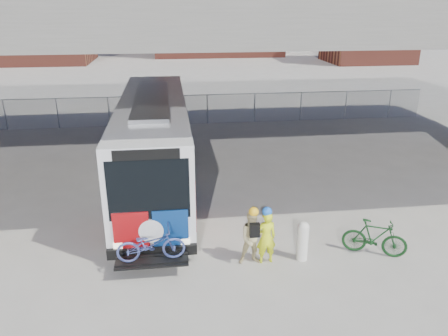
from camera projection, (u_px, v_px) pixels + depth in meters
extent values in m
plane|color=#9E9991|center=(210.00, 207.00, 16.25)|extent=(160.00, 160.00, 0.00)
cube|color=silver|center=(154.00, 140.00, 17.57)|extent=(2.55, 12.00, 3.20)
cube|color=black|center=(154.00, 121.00, 17.81)|extent=(2.61, 11.00, 1.28)
cube|color=black|center=(149.00, 190.00, 11.92)|extent=(2.24, 0.12, 1.76)
cube|color=black|center=(146.00, 154.00, 11.55)|extent=(1.78, 0.12, 0.30)
cube|color=black|center=(152.00, 251.00, 12.49)|extent=(2.55, 0.20, 0.30)
cube|color=maroon|center=(131.00, 232.00, 12.22)|extent=(1.00, 0.08, 1.20)
cube|color=navy|center=(171.00, 229.00, 12.35)|extent=(1.00, 0.08, 1.20)
cylinder|color=silver|center=(151.00, 231.00, 12.27)|extent=(0.70, 0.06, 0.70)
cube|color=gray|center=(152.00, 99.00, 16.98)|extent=(1.28, 7.20, 0.14)
cube|color=black|center=(152.00, 261.00, 12.03)|extent=(2.00, 0.70, 0.06)
cylinder|color=black|center=(117.00, 225.00, 13.87)|extent=(0.30, 1.00, 1.00)
cylinder|color=black|center=(190.00, 221.00, 14.14)|extent=(0.30, 1.00, 1.00)
cylinder|color=black|center=(135.00, 144.00, 21.85)|extent=(0.30, 1.00, 1.00)
cylinder|color=black|center=(181.00, 142.00, 22.12)|extent=(0.30, 1.00, 1.00)
cube|color=maroon|center=(112.00, 194.00, 14.12)|extent=(0.06, 2.60, 1.70)
cube|color=navy|center=(117.00, 176.00, 15.61)|extent=(0.06, 1.40, 1.70)
cube|color=maroon|center=(193.00, 190.00, 14.43)|extent=(0.06, 2.60, 1.70)
cube|color=navy|center=(190.00, 173.00, 15.92)|extent=(0.06, 1.40, 1.70)
imported|color=#455398|center=(151.00, 244.00, 11.84)|extent=(1.89, 0.75, 0.98)
cube|color=#605E59|center=(199.00, 12.00, 17.57)|extent=(40.00, 16.00, 1.50)
cylinder|color=gray|center=(58.00, 114.00, 26.12)|extent=(0.06, 0.06, 1.80)
cylinder|color=gray|center=(126.00, 112.00, 26.59)|extent=(0.06, 0.06, 1.80)
cylinder|color=gray|center=(191.00, 110.00, 27.06)|extent=(0.06, 0.06, 1.80)
cylinder|color=gray|center=(255.00, 108.00, 27.53)|extent=(0.06, 0.06, 1.80)
cylinder|color=gray|center=(316.00, 106.00, 28.00)|extent=(0.06, 0.06, 1.80)
cylinder|color=gray|center=(375.00, 105.00, 28.47)|extent=(0.06, 0.06, 1.80)
plane|color=gray|center=(191.00, 110.00, 27.06)|extent=(30.00, 0.00, 30.00)
cube|color=gray|center=(191.00, 95.00, 26.74)|extent=(30.00, 0.05, 0.04)
cube|color=brown|center=(30.00, 21.00, 54.11)|extent=(14.00, 10.00, 10.00)
cube|color=brown|center=(216.00, 11.00, 63.07)|extent=(18.00, 12.00, 12.00)
cube|color=brown|center=(369.00, 29.00, 54.76)|extent=(10.00, 8.00, 8.00)
cylinder|color=silver|center=(303.00, 243.00, 12.74)|extent=(0.32, 0.32, 1.07)
sphere|color=silver|center=(304.00, 227.00, 12.55)|extent=(0.32, 0.32, 0.32)
imported|color=#E2F519|center=(266.00, 237.00, 12.52)|extent=(0.62, 0.44, 1.61)
sphere|color=blue|center=(267.00, 212.00, 12.22)|extent=(0.28, 0.28, 0.28)
imported|color=#C8B880|center=(253.00, 238.00, 12.47)|extent=(0.79, 0.62, 1.63)
sphere|color=yellow|center=(254.00, 212.00, 12.17)|extent=(0.28, 0.28, 0.28)
cube|color=black|center=(255.00, 230.00, 12.15)|extent=(0.28, 0.16, 0.40)
imported|color=#123A17|center=(375.00, 238.00, 12.99)|extent=(1.93, 1.28, 1.13)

